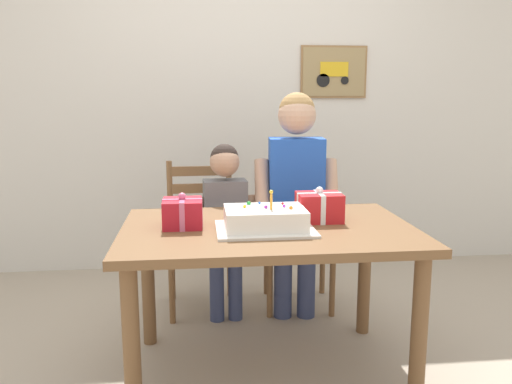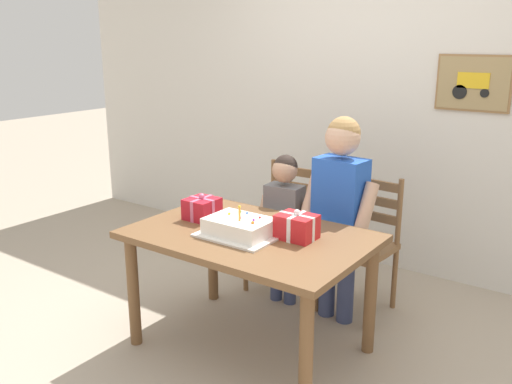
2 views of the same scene
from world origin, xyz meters
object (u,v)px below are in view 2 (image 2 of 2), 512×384
at_px(dining_table, 250,249).
at_px(birthday_cake, 240,228).
at_px(gift_box_beside_cake, 297,227).
at_px(gift_box_red_large, 202,209).
at_px(chair_left, 285,226).
at_px(child_younger, 284,215).
at_px(child_older, 340,200).
at_px(chair_right, 361,244).

height_order(dining_table, birthday_cake, birthday_cake).
bearing_deg(gift_box_beside_cake, gift_box_red_large, -176.48).
distance_m(birthday_cake, gift_box_red_large, 0.39).
relative_size(gift_box_beside_cake, chair_left, 0.24).
bearing_deg(dining_table, child_younger, 104.97).
distance_m(dining_table, gift_box_red_large, 0.43).
distance_m(gift_box_beside_cake, child_older, 0.54).
bearing_deg(chair_right, dining_table, -109.81).
xyz_separation_m(gift_box_beside_cake, chair_right, (0.05, 0.77, -0.33)).
distance_m(dining_table, child_younger, 0.64).
bearing_deg(gift_box_beside_cake, dining_table, -162.84).
relative_size(chair_right, child_younger, 0.87).
bearing_deg(child_younger, gift_box_red_large, -111.42).
xyz_separation_m(chair_left, child_younger, (0.14, -0.23, 0.18)).
distance_m(gift_box_red_large, chair_right, 1.12).
distance_m(gift_box_beside_cake, chair_right, 0.84).
height_order(chair_left, child_older, child_older).
relative_size(dining_table, child_younger, 1.28).
relative_size(dining_table, chair_right, 1.47).
relative_size(gift_box_red_large, child_younger, 0.18).
xyz_separation_m(dining_table, gift_box_beside_cake, (0.26, 0.08, 0.17)).
bearing_deg(gift_box_beside_cake, child_older, 91.23).
bearing_deg(chair_left, dining_table, -70.30).
bearing_deg(birthday_cake, child_younger, 101.72).
relative_size(gift_box_red_large, chair_right, 0.21).
xyz_separation_m(gift_box_red_large, gift_box_beside_cake, (0.65, 0.04, 0.00)).
relative_size(dining_table, child_older, 1.00).
bearing_deg(birthday_cake, gift_box_beside_cake, 27.64).
height_order(dining_table, chair_right, chair_right).
xyz_separation_m(dining_table, birthday_cake, (-0.02, -0.07, 0.15)).
height_order(child_older, child_younger, child_older).
xyz_separation_m(gift_box_red_large, child_younger, (0.23, 0.58, -0.15)).
distance_m(chair_right, child_older, 0.42).
relative_size(chair_left, child_younger, 0.87).
relative_size(gift_box_red_large, chair_left, 0.21).
distance_m(dining_table, chair_left, 0.92).
bearing_deg(child_younger, dining_table, -75.03).
bearing_deg(chair_right, child_older, -104.16).
height_order(gift_box_beside_cake, chair_right, chair_right).
bearing_deg(chair_left, gift_box_beside_cake, -53.74).
bearing_deg(chair_right, gift_box_beside_cake, -93.43).
relative_size(chair_right, child_older, 0.68).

